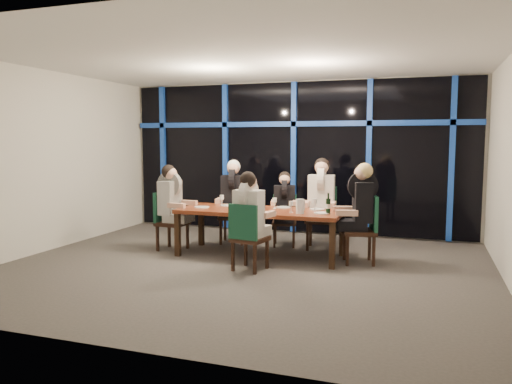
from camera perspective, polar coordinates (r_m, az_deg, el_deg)
room at (r=7.09m, az=-1.59°, el=7.37°), size 7.04×7.00×3.02m
window_wall at (r=9.89m, az=4.47°, el=4.22°), size 6.86×0.43×2.94m
dining_table at (r=7.93m, az=0.47°, el=-2.50°), size 2.60×1.00×0.75m
chair_far_left at (r=9.04m, az=-2.52°, el=-2.18°), size 0.55×0.55×1.02m
chair_far_mid at (r=8.80m, az=3.28°, el=-2.89°), size 0.50×0.50×0.89m
chair_far_right at (r=8.62m, az=7.49°, el=-2.49°), size 0.53×0.53×1.06m
chair_end_left at (r=8.54m, az=-10.04°, el=-2.89°), size 0.48×0.48×0.98m
chair_end_right at (r=7.66m, az=12.39°, el=-3.75°), size 0.59×0.59×1.03m
chair_near_mid at (r=7.03m, az=-1.03°, el=-4.79°), size 0.52×0.52×0.96m
diner_far_left at (r=8.91m, az=-2.63°, el=0.31°), size 0.55×0.68×0.99m
diner_far_mid at (r=8.68m, az=3.28°, el=-0.66°), size 0.50×0.60×0.86m
diner_far_right at (r=8.48m, az=7.46°, el=0.20°), size 0.55×0.68×1.03m
diner_end_left at (r=8.45m, az=-9.60°, el=-0.32°), size 0.62×0.50×0.96m
diner_end_right at (r=7.59m, az=11.80°, el=-0.72°), size 0.70×0.59×1.00m
diner_near_mid at (r=7.04m, az=-0.70°, el=-1.62°), size 0.52×0.64×0.94m
plate_far_left at (r=8.38m, az=-3.35°, el=-1.53°), size 0.24×0.24×0.01m
plate_far_mid at (r=8.13m, az=3.12°, el=-1.76°), size 0.24×0.24×0.01m
plate_far_right at (r=7.95m, az=6.98°, el=-1.97°), size 0.24×0.24×0.01m
plate_end_left at (r=8.19m, az=-6.21°, el=-1.73°), size 0.24×0.24×0.01m
plate_end_right at (r=7.56m, az=7.53°, el=-2.40°), size 0.24×0.24×0.01m
plate_near_mid at (r=7.55m, az=1.46°, el=-2.36°), size 0.24×0.24×0.01m
wine_bottle at (r=7.53m, az=8.25°, el=-1.57°), size 0.07×0.07×0.31m
water_pitcher at (r=7.48m, az=5.07°, el=-1.65°), size 0.14×0.12×0.22m
tea_light at (r=7.80m, az=-0.90°, el=-2.03°), size 0.05×0.05×0.03m
wine_glass_a at (r=7.95m, az=-1.80°, el=-0.99°), size 0.07×0.07×0.19m
wine_glass_b at (r=8.00m, az=2.14°, el=-1.00°), size 0.07×0.07×0.18m
wine_glass_c at (r=7.62m, az=4.04°, el=-1.40°), size 0.07×0.07×0.17m
wine_glass_d at (r=8.35m, az=-3.93°, el=-0.68°), size 0.07×0.07×0.19m
wine_glass_e at (r=7.84m, az=6.73°, el=-1.11°), size 0.07×0.07×0.19m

